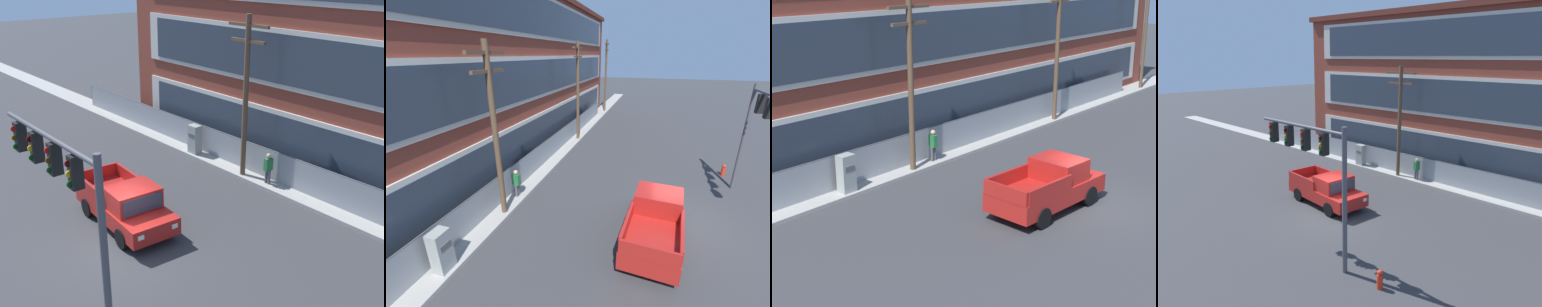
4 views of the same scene
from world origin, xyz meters
TOP-DOWN VIEW (x-y plane):
  - ground_plane at (0.00, 0.00)m, footprint 160.00×160.00m
  - sidewalk_building_side at (0.00, 8.65)m, footprint 80.00×1.69m
  - chain_link_fence at (1.73, 8.73)m, footprint 39.29×0.06m
  - traffic_signal_mast at (2.61, -3.25)m, footprint 5.45×0.43m
  - pickup_truck_red at (-1.44, 1.04)m, footprint 5.30×2.47m
  - utility_pole_near_corner at (-1.74, 8.13)m, footprint 2.42×0.26m
  - electrical_cabinet at (-5.54, 8.21)m, footprint 0.67×0.51m
  - pedestrian_near_cabinet at (-0.20, 8.26)m, footprint 0.32×0.42m
  - fire_hydrant at (6.19, -3.09)m, footprint 0.24×0.24m

SIDE VIEW (x-z plane):
  - ground_plane at x=0.00m, z-range 0.00..0.00m
  - sidewalk_building_side at x=0.00m, z-range 0.00..0.16m
  - fire_hydrant at x=6.19m, z-range -0.01..0.77m
  - chain_link_fence at x=1.73m, z-range 0.02..1.70m
  - electrical_cabinet at x=-5.54m, z-range 0.00..1.76m
  - pickup_truck_red at x=-1.44m, z-range -0.04..1.90m
  - pedestrian_near_cabinet at x=-0.20m, z-range 0.13..1.82m
  - utility_pole_near_corner at x=-1.74m, z-range 0.44..8.40m
  - traffic_signal_mast at x=2.61m, z-range 1.49..7.52m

